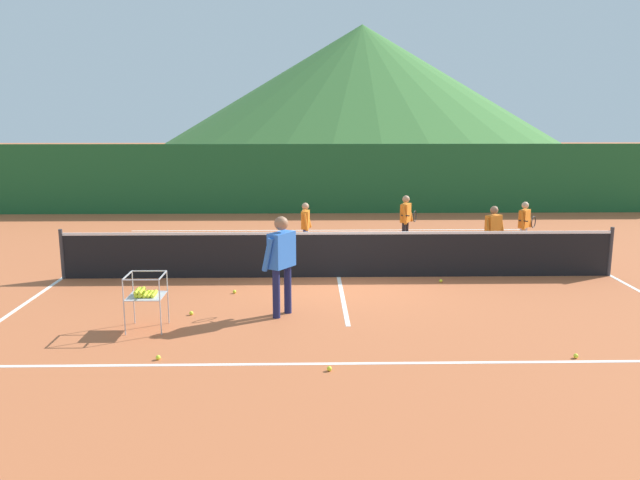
{
  "coord_description": "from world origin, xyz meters",
  "views": [
    {
      "loc": [
        -0.67,
        -13.08,
        3.42
      ],
      "look_at": [
        -0.4,
        -0.56,
        0.91
      ],
      "focal_mm": 35.94,
      "sensor_mm": 36.0,
      "label": 1
    }
  ],
  "objects_px": {
    "tennis_net": "(339,254)",
    "tennis_ball_3": "(158,357)",
    "student_2": "(493,229)",
    "tennis_ball_0": "(329,369)",
    "ball_cart": "(145,294)",
    "tennis_ball_2": "(576,356)",
    "student_3": "(525,222)",
    "student_1": "(406,216)",
    "instructor": "(281,257)",
    "tennis_ball_5": "(234,292)",
    "tennis_ball_4": "(191,313)",
    "tennis_ball_6": "(441,281)",
    "student_0": "(306,223)"
  },
  "relations": [
    {
      "from": "ball_cart",
      "to": "tennis_ball_5",
      "type": "bearing_deg",
      "value": 59.67
    },
    {
      "from": "tennis_ball_6",
      "to": "student_3",
      "type": "bearing_deg",
      "value": 46.94
    },
    {
      "from": "ball_cart",
      "to": "student_2",
      "type": "bearing_deg",
      "value": 32.95
    },
    {
      "from": "tennis_ball_4",
      "to": "tennis_ball_5",
      "type": "height_order",
      "value": "same"
    },
    {
      "from": "tennis_ball_2",
      "to": "tennis_ball_5",
      "type": "xyz_separation_m",
      "value": [
        -5.2,
        3.4,
        0.0
      ]
    },
    {
      "from": "instructor",
      "to": "tennis_ball_4",
      "type": "height_order",
      "value": "instructor"
    },
    {
      "from": "instructor",
      "to": "tennis_ball_5",
      "type": "distance_m",
      "value": 1.94
    },
    {
      "from": "tennis_net",
      "to": "tennis_ball_0",
      "type": "xyz_separation_m",
      "value": [
        -0.37,
        -4.99,
        -0.47
      ]
    },
    {
      "from": "student_2",
      "to": "ball_cart",
      "type": "bearing_deg",
      "value": -147.05
    },
    {
      "from": "tennis_ball_2",
      "to": "tennis_ball_6",
      "type": "xyz_separation_m",
      "value": [
        -1.06,
        4.13,
        0.0
      ]
    },
    {
      "from": "instructor",
      "to": "tennis_ball_6",
      "type": "distance_m",
      "value": 3.92
    },
    {
      "from": "student_1",
      "to": "tennis_ball_5",
      "type": "height_order",
      "value": "student_1"
    },
    {
      "from": "student_1",
      "to": "student_2",
      "type": "relative_size",
      "value": 1.01
    },
    {
      "from": "student_1",
      "to": "ball_cart",
      "type": "distance_m",
      "value": 8.05
    },
    {
      "from": "student_3",
      "to": "tennis_ball_5",
      "type": "relative_size",
      "value": 18.57
    },
    {
      "from": "instructor",
      "to": "student_2",
      "type": "relative_size",
      "value": 1.29
    },
    {
      "from": "student_2",
      "to": "tennis_ball_6",
      "type": "height_order",
      "value": "student_2"
    },
    {
      "from": "student_0",
      "to": "tennis_ball_2",
      "type": "relative_size",
      "value": 18.46
    },
    {
      "from": "ball_cart",
      "to": "tennis_ball_2",
      "type": "distance_m",
      "value": 6.55
    },
    {
      "from": "instructor",
      "to": "student_3",
      "type": "xyz_separation_m",
      "value": [
        5.8,
        4.89,
        -0.27
      ]
    },
    {
      "from": "student_2",
      "to": "ball_cart",
      "type": "distance_m",
      "value": 8.16
    },
    {
      "from": "tennis_ball_3",
      "to": "tennis_ball_5",
      "type": "relative_size",
      "value": 1.0
    },
    {
      "from": "student_0",
      "to": "tennis_ball_2",
      "type": "xyz_separation_m",
      "value": [
        3.83,
        -6.96,
        -0.72
      ]
    },
    {
      "from": "student_0",
      "to": "student_3",
      "type": "bearing_deg",
      "value": -0.16
    },
    {
      "from": "ball_cart",
      "to": "tennis_ball_6",
      "type": "bearing_deg",
      "value": 27.36
    },
    {
      "from": "ball_cart",
      "to": "tennis_ball_3",
      "type": "relative_size",
      "value": 13.22
    },
    {
      "from": "student_3",
      "to": "tennis_ball_3",
      "type": "bearing_deg",
      "value": -137.35
    },
    {
      "from": "tennis_net",
      "to": "tennis_ball_3",
      "type": "relative_size",
      "value": 170.43
    },
    {
      "from": "tennis_ball_0",
      "to": "tennis_ball_5",
      "type": "xyz_separation_m",
      "value": [
        -1.69,
        3.79,
        0.0
      ]
    },
    {
      "from": "tennis_ball_0",
      "to": "ball_cart",
      "type": "bearing_deg",
      "value": 148.47
    },
    {
      "from": "tennis_ball_3",
      "to": "tennis_ball_0",
      "type": "bearing_deg",
      "value": -10.64
    },
    {
      "from": "tennis_net",
      "to": "student_3",
      "type": "distance_m",
      "value": 5.26
    },
    {
      "from": "instructor",
      "to": "tennis_ball_4",
      "type": "bearing_deg",
      "value": 178.74
    },
    {
      "from": "student_2",
      "to": "tennis_ball_2",
      "type": "height_order",
      "value": "student_2"
    },
    {
      "from": "ball_cart",
      "to": "tennis_ball_0",
      "type": "xyz_separation_m",
      "value": [
        2.88,
        -1.76,
        -0.56
      ]
    },
    {
      "from": "student_3",
      "to": "tennis_ball_5",
      "type": "xyz_separation_m",
      "value": [
        -6.77,
        -3.54,
        -0.73
      ]
    },
    {
      "from": "ball_cart",
      "to": "student_0",
      "type": "bearing_deg",
      "value": 65.44
    },
    {
      "from": "student_1",
      "to": "student_2",
      "type": "distance_m",
      "value": 2.48
    },
    {
      "from": "tennis_net",
      "to": "student_2",
      "type": "height_order",
      "value": "student_2"
    },
    {
      "from": "student_1",
      "to": "tennis_ball_4",
      "type": "distance_m",
      "value": 7.16
    },
    {
      "from": "student_2",
      "to": "tennis_ball_3",
      "type": "relative_size",
      "value": 19.52
    },
    {
      "from": "student_3",
      "to": "tennis_ball_3",
      "type": "distance_m",
      "value": 10.18
    },
    {
      "from": "tennis_net",
      "to": "student_3",
      "type": "height_order",
      "value": "student_3"
    },
    {
      "from": "tennis_ball_2",
      "to": "tennis_net",
      "type": "bearing_deg",
      "value": 124.27
    },
    {
      "from": "student_1",
      "to": "instructor",
      "type": "bearing_deg",
      "value": -118.17
    },
    {
      "from": "instructor",
      "to": "tennis_ball_3",
      "type": "distance_m",
      "value": 2.78
    },
    {
      "from": "tennis_ball_3",
      "to": "tennis_ball_6",
      "type": "xyz_separation_m",
      "value": [
        4.84,
        4.07,
        0.0
      ]
    },
    {
      "from": "student_2",
      "to": "ball_cart",
      "type": "xyz_separation_m",
      "value": [
        -6.85,
        -4.44,
        -0.21
      ]
    },
    {
      "from": "tennis_ball_5",
      "to": "tennis_ball_0",
      "type": "bearing_deg",
      "value": -65.96
    },
    {
      "from": "instructor",
      "to": "tennis_ball_2",
      "type": "distance_m",
      "value": 4.81
    }
  ]
}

